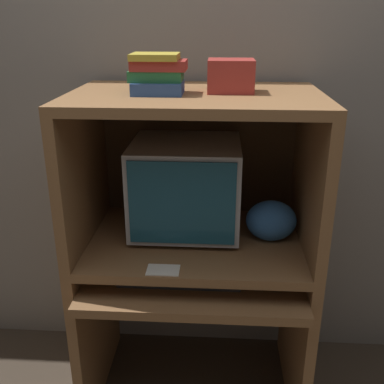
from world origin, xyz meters
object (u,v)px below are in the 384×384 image
(mouse, at_px, (258,280))
(storage_box, at_px, (231,76))
(snack_bag, at_px, (271,221))
(crt_monitor, at_px, (186,186))
(book_stack, at_px, (157,74))
(keyboard, at_px, (180,277))

(mouse, distance_m, storage_box, 0.77)
(mouse, height_order, snack_bag, snack_bag)
(crt_monitor, xyz_separation_m, book_stack, (-0.09, -0.11, 0.46))
(keyboard, xyz_separation_m, snack_bag, (0.36, 0.17, 0.17))
(keyboard, height_order, snack_bag, snack_bag)
(snack_bag, relative_size, book_stack, 1.01)
(crt_monitor, bearing_deg, storage_box, -19.03)
(book_stack, relative_size, storage_box, 1.21)
(crt_monitor, relative_size, mouse, 6.47)
(keyboard, relative_size, book_stack, 2.32)
(crt_monitor, xyz_separation_m, storage_box, (0.17, -0.06, 0.45))
(storage_box, bearing_deg, snack_bag, -2.79)
(mouse, distance_m, snack_bag, 0.25)
(crt_monitor, height_order, snack_bag, crt_monitor)
(crt_monitor, bearing_deg, book_stack, -128.74)
(keyboard, distance_m, snack_bag, 0.43)
(snack_bag, height_order, book_stack, book_stack)
(crt_monitor, height_order, keyboard, crt_monitor)
(mouse, relative_size, book_stack, 0.34)
(snack_bag, bearing_deg, storage_box, 177.21)
(crt_monitor, relative_size, book_stack, 2.17)
(crt_monitor, xyz_separation_m, keyboard, (-0.01, -0.23, -0.29))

